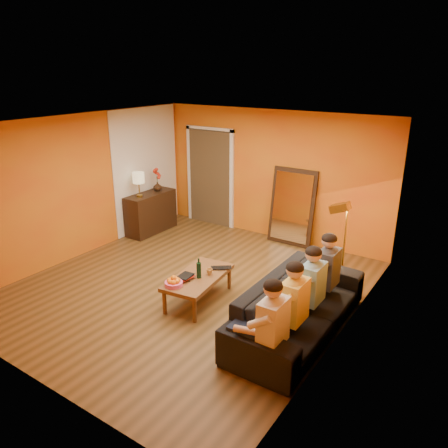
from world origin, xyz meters
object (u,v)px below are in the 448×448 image
Objects in this scene: coffee_table at (199,288)px; wine_bottle at (199,268)px; sideboard at (151,212)px; sofa at (299,307)px; table_lamp at (139,185)px; tumbler at (209,272)px; floor_lamp at (344,250)px; vase at (158,186)px; person_far_right at (328,274)px; person_far_left at (273,330)px; person_mid_left at (294,308)px; person_mid_right at (312,290)px; laptop at (221,269)px; mirror_frame at (292,207)px; dog at (273,321)px.

wine_bottle reaches higher than coffee_table.
sideboard reaches higher than sofa.
table_lamp is 3.16m from tumbler.
vase is at bearing 172.15° from floor_lamp.
sideboard is 0.97× the size of person_far_right.
tumbler is at bearing 147.43° from person_far_left.
sideboard is 0.97× the size of person_mid_left.
person_mid_right is 1.57m from laptop.
table_lamp is at bearing 142.94° from coffee_table.
mirror_frame is 3.14m from person_mid_right.
mirror_frame is at bearing 112.53° from person_far_left.
person_far_left is at bearing -34.27° from vase.
floor_lamp is 1.18× the size of person_mid_right.
coffee_table is at bearing 163.35° from dog.
sofa is 1.48m from tumbler.
vase is (-2.69, 2.12, 0.37)m from wine_bottle.
floor_lamp reaches higher than person_far_right.
person_mid_left reaches higher than sideboard.
sofa is 2.06× the size of person_far_left.
sideboard is at bearing 148.38° from tumbler.
floor_lamp is (4.34, -0.05, -0.39)m from table_lamp.
tumbler is at bearing -31.62° from sideboard.
coffee_table is at bearing 135.00° from wine_bottle.
vase reaches higher than sideboard.
vase is (-2.64, 2.07, 0.74)m from coffee_table.
tumbler is (2.76, -1.40, -0.64)m from table_lamp.
person_mid_right reaches higher than sideboard.
person_mid_right is (0.13, 0.10, 0.24)m from sofa.
wine_bottle is (-1.65, -1.52, -0.14)m from floor_lamp.
person_mid_left is at bearing -89.00° from floor_lamp.
mirror_frame is 4.90× the size of wine_bottle.
table_lamp reaches higher than coffee_table.
person_far_right is at bearing 90.00° from person_far_left.
mirror_frame is 2.92m from vase.
table_lamp is 4.55m from dog.
vase is (-4.24, 1.98, 0.58)m from sofa.
sideboard is 0.47× the size of sofa.
table_lamp reaches higher than dog.
coffee_table is 3.94× the size of wine_bottle.
sofa is at bearing 106.11° from person_mid_left.
tumbler is 3.42m from vase.
laptop is (0.03, -2.55, -0.33)m from mirror_frame.
dog is 0.52× the size of person_far_left.
person_far_right is (0.13, 0.65, 0.24)m from sofa.
person_far_left reaches higher than dog.
dog is (-0.16, -0.42, -0.05)m from sofa.
person_far_left is (1.73, -0.91, 0.40)m from coffee_table.
floor_lamp is at bearing -0.70° from table_lamp.
tumbler is at bearing -177.39° from person_mid_right.
mirror_frame is at bearing 115.87° from person_mid_left.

